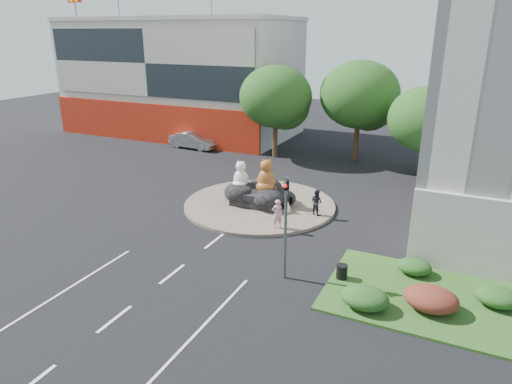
{
  "coord_description": "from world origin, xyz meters",
  "views": [
    {
      "loc": [
        11.89,
        -15.74,
        11.04
      ],
      "look_at": [
        1.01,
        7.31,
        2.0
      ],
      "focal_mm": 32.0,
      "sensor_mm": 36.0,
      "label": 1
    }
  ],
  "objects_px": {
    "cat_tabby": "(266,175)",
    "pedestrian_dark": "(316,202)",
    "parked_car": "(193,140)",
    "kitten_white": "(288,207)",
    "pedestrian_pink": "(277,214)",
    "litter_bin": "(342,272)",
    "kitten_calico": "(235,197)",
    "cat_white": "(241,175)"
  },
  "relations": [
    {
      "from": "cat_white",
      "to": "pedestrian_pink",
      "type": "relative_size",
      "value": 1.14
    },
    {
      "from": "cat_tabby",
      "to": "litter_bin",
      "type": "bearing_deg",
      "value": -70.62
    },
    {
      "from": "cat_tabby",
      "to": "pedestrian_dark",
      "type": "xyz_separation_m",
      "value": [
        3.5,
        -0.18,
        -1.23
      ]
    },
    {
      "from": "kitten_white",
      "to": "parked_car",
      "type": "relative_size",
      "value": 0.16
    },
    {
      "from": "pedestrian_dark",
      "to": "kitten_white",
      "type": "bearing_deg",
      "value": 39.41
    },
    {
      "from": "kitten_white",
      "to": "pedestrian_dark",
      "type": "distance_m",
      "value": 1.83
    },
    {
      "from": "cat_tabby",
      "to": "kitten_white",
      "type": "height_order",
      "value": "cat_tabby"
    },
    {
      "from": "kitten_calico",
      "to": "parked_car",
      "type": "xyz_separation_m",
      "value": [
        -11.15,
        12.35,
        0.13
      ]
    },
    {
      "from": "cat_tabby",
      "to": "parked_car",
      "type": "xyz_separation_m",
      "value": [
        -13.08,
        11.61,
        -1.43
      ]
    },
    {
      "from": "pedestrian_pink",
      "to": "parked_car",
      "type": "bearing_deg",
      "value": -84.05
    },
    {
      "from": "cat_white",
      "to": "kitten_white",
      "type": "bearing_deg",
      "value": -8.59
    },
    {
      "from": "cat_white",
      "to": "litter_bin",
      "type": "relative_size",
      "value": 2.94
    },
    {
      "from": "parked_car",
      "to": "pedestrian_dark",
      "type": "bearing_deg",
      "value": -121.74
    },
    {
      "from": "pedestrian_pink",
      "to": "pedestrian_dark",
      "type": "xyz_separation_m",
      "value": [
        1.4,
        2.95,
        -0.06
      ]
    },
    {
      "from": "cat_tabby",
      "to": "pedestrian_pink",
      "type": "distance_m",
      "value": 3.94
    },
    {
      "from": "kitten_calico",
      "to": "kitten_white",
      "type": "height_order",
      "value": "kitten_calico"
    },
    {
      "from": "pedestrian_dark",
      "to": "parked_car",
      "type": "relative_size",
      "value": 0.33
    },
    {
      "from": "pedestrian_pink",
      "to": "kitten_calico",
      "type": "bearing_deg",
      "value": -70.55
    },
    {
      "from": "kitten_white",
      "to": "parked_car",
      "type": "distance_m",
      "value": 19.31
    },
    {
      "from": "kitten_calico",
      "to": "pedestrian_pink",
      "type": "distance_m",
      "value": 4.69
    },
    {
      "from": "kitten_calico",
      "to": "parked_car",
      "type": "bearing_deg",
      "value": 164.63
    },
    {
      "from": "parked_car",
      "to": "litter_bin",
      "type": "distance_m",
      "value": 27.38
    },
    {
      "from": "cat_white",
      "to": "kitten_white",
      "type": "distance_m",
      "value": 3.88
    },
    {
      "from": "parked_car",
      "to": "cat_tabby",
      "type": "bearing_deg",
      "value": -127.92
    },
    {
      "from": "pedestrian_dark",
      "to": "litter_bin",
      "type": "bearing_deg",
      "value": 139.4
    },
    {
      "from": "cat_white",
      "to": "kitten_white",
      "type": "relative_size",
      "value": 2.59
    },
    {
      "from": "pedestrian_dark",
      "to": "litter_bin",
      "type": "xyz_separation_m",
      "value": [
        3.5,
        -6.83,
        -0.55
      ]
    },
    {
      "from": "kitten_calico",
      "to": "cat_tabby",
      "type": "bearing_deg",
      "value": 53.5
    },
    {
      "from": "kitten_white",
      "to": "pedestrian_dark",
      "type": "height_order",
      "value": "pedestrian_dark"
    },
    {
      "from": "kitten_white",
      "to": "kitten_calico",
      "type": "bearing_deg",
      "value": 146.86
    },
    {
      "from": "parked_car",
      "to": "kitten_white",
      "type": "bearing_deg",
      "value": -125.94
    },
    {
      "from": "pedestrian_pink",
      "to": "litter_bin",
      "type": "xyz_separation_m",
      "value": [
        4.9,
        -3.88,
        -0.61
      ]
    },
    {
      "from": "cat_tabby",
      "to": "kitten_white",
      "type": "bearing_deg",
      "value": -46.95
    },
    {
      "from": "cat_tabby",
      "to": "pedestrian_pink",
      "type": "height_order",
      "value": "cat_tabby"
    },
    {
      "from": "kitten_calico",
      "to": "litter_bin",
      "type": "relative_size",
      "value": 1.41
    },
    {
      "from": "kitten_white",
      "to": "cat_white",
      "type": "bearing_deg",
      "value": 137.86
    },
    {
      "from": "pedestrian_dark",
      "to": "litter_bin",
      "type": "height_order",
      "value": "pedestrian_dark"
    },
    {
      "from": "cat_tabby",
      "to": "pedestrian_dark",
      "type": "bearing_deg",
      "value": -28.47
    },
    {
      "from": "cat_white",
      "to": "litter_bin",
      "type": "bearing_deg",
      "value": -38.16
    },
    {
      "from": "cat_tabby",
      "to": "pedestrian_pink",
      "type": "bearing_deg",
      "value": -81.7
    },
    {
      "from": "cat_white",
      "to": "kitten_calico",
      "type": "relative_size",
      "value": 2.09
    },
    {
      "from": "pedestrian_pink",
      "to": "kitten_white",
      "type": "bearing_deg",
      "value": -122.76
    }
  ]
}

